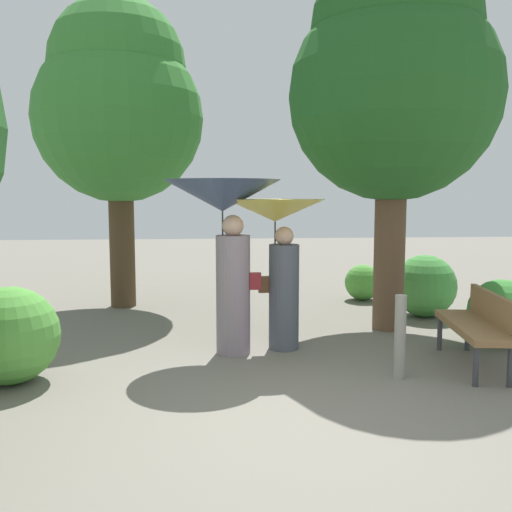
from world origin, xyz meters
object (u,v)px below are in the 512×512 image
person_right (278,238)px  tree_near_left (118,102)px  person_left (225,221)px  path_marker_post (400,337)px  park_bench (480,322)px  tree_near_right (394,76)px

person_right → tree_near_left: size_ratio=0.36×
tree_near_left → person_left: bearing=-61.1°
path_marker_post → tree_near_left: bearing=130.0°
person_right → tree_near_left: 4.27m
park_bench → tree_near_right: (-0.45, 1.85, 3.05)m
person_right → tree_near_left: (-2.34, 2.91, 2.06)m
person_left → tree_near_left: 3.96m
person_right → tree_near_right: (1.72, 0.90, 2.16)m
park_bench → path_marker_post: 1.06m
park_bench → tree_near_right: bearing=-158.5°
person_left → person_right: bearing=-68.5°
person_right → park_bench: (2.16, -0.95, -0.89)m
park_bench → path_marker_post: bearing=-66.0°
person_left → tree_near_left: size_ratio=0.41×
path_marker_post → park_bench: bearing=16.1°
park_bench → tree_near_left: (-4.50, 3.86, 2.96)m
person_left → tree_near_right: size_ratio=0.39×
park_bench → path_marker_post: (-1.02, -0.29, -0.07)m
person_left → path_marker_post: size_ratio=2.37×
tree_near_left → park_bench: bearing=-40.6°
path_marker_post → person_left: bearing=148.8°
person_left → person_right: size_ratio=1.12×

